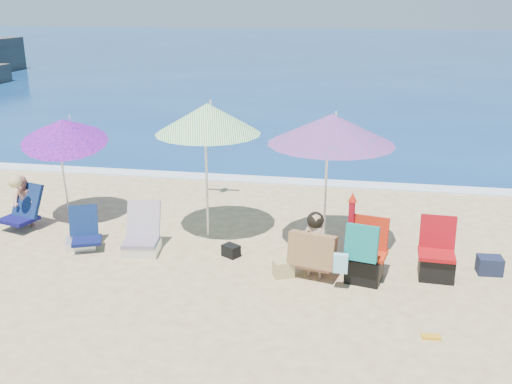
% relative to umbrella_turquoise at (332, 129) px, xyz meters
% --- Properties ---
extents(ground, '(120.00, 120.00, 0.00)m').
position_rel_umbrella_turquoise_xyz_m(ground, '(-0.80, -1.52, -2.02)').
color(ground, '#D8BC84').
rests_on(ground, ground).
extents(sea, '(120.00, 80.00, 0.12)m').
position_rel_umbrella_turquoise_xyz_m(sea, '(-0.80, 43.48, -2.07)').
color(sea, navy).
rests_on(sea, ground).
extents(foam, '(120.00, 0.50, 0.04)m').
position_rel_umbrella_turquoise_xyz_m(foam, '(-0.80, 3.58, -2.00)').
color(foam, white).
rests_on(foam, ground).
extents(umbrella_turquoise, '(2.51, 2.51, 2.29)m').
position_rel_umbrella_turquoise_xyz_m(umbrella_turquoise, '(0.00, 0.00, 0.00)').
color(umbrella_turquoise, white).
rests_on(umbrella_turquoise, ground).
extents(umbrella_striped, '(2.18, 2.18, 2.36)m').
position_rel_umbrella_turquoise_xyz_m(umbrella_striped, '(-2.05, 0.28, 0.04)').
color(umbrella_striped, silver).
rests_on(umbrella_striped, ground).
extents(umbrella_blue, '(2.01, 2.04, 2.09)m').
position_rel_umbrella_turquoise_xyz_m(umbrella_blue, '(-4.77, 0.50, -0.31)').
color(umbrella_blue, silver).
rests_on(umbrella_blue, ground).
extents(furled_umbrella, '(0.14, 0.14, 1.25)m').
position_rel_umbrella_turquoise_xyz_m(furled_umbrella, '(0.38, -0.75, -1.33)').
color(furled_umbrella, '#B50C1B').
rests_on(furled_umbrella, ground).
extents(chair_navy, '(0.74, 0.75, 0.66)m').
position_rel_umbrella_turquoise_xyz_m(chair_navy, '(-4.00, -0.63, -1.84)').
color(chair_navy, '#0C1445').
rests_on(chair_navy, ground).
extents(chair_rainbow, '(0.65, 0.76, 0.78)m').
position_rel_umbrella_turquoise_xyz_m(chair_rainbow, '(-2.97, -0.62, -1.81)').
color(chair_rainbow, '#C14544').
rests_on(chair_rainbow, ground).
extents(camp_chair_left, '(0.55, 0.56, 0.90)m').
position_rel_umbrella_turquoise_xyz_m(camp_chair_left, '(1.65, -0.74, -1.75)').
color(camp_chair_left, '#A10B0F').
rests_on(camp_chair_left, ground).
extents(camp_chair_right, '(0.79, 0.79, 0.95)m').
position_rel_umbrella_turquoise_xyz_m(camp_chair_right, '(0.59, -1.05, -1.68)').
color(camp_chair_right, red).
rests_on(camp_chair_right, ground).
extents(person_center, '(0.74, 0.69, 1.02)m').
position_rel_umbrella_turquoise_xyz_m(person_center, '(-0.13, -1.06, -1.53)').
color(person_center, tan).
rests_on(person_center, ground).
extents(person_left, '(0.76, 0.75, 1.04)m').
position_rel_umbrella_turquoise_xyz_m(person_left, '(-5.44, 0.04, -1.55)').
color(person_left, tan).
rests_on(person_left, ground).
extents(bag_black_a, '(0.33, 0.30, 0.19)m').
position_rel_umbrella_turquoise_xyz_m(bag_black_a, '(-1.50, -0.56, -1.92)').
color(bag_black_a, black).
rests_on(bag_black_a, ground).
extents(bag_tan, '(0.35, 0.31, 0.25)m').
position_rel_umbrella_turquoise_xyz_m(bag_tan, '(-0.57, -1.12, -1.89)').
color(bag_tan, tan).
rests_on(bag_tan, ground).
extents(bag_navy_b, '(0.37, 0.29, 0.27)m').
position_rel_umbrella_turquoise_xyz_m(bag_navy_b, '(2.46, -0.47, -1.89)').
color(bag_navy_b, '#171D34').
rests_on(bag_navy_b, ground).
extents(orange_item, '(0.24, 0.12, 0.03)m').
position_rel_umbrella_turquoise_xyz_m(orange_item, '(1.42, -2.44, -2.00)').
color(orange_item, orange).
rests_on(orange_item, ground).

